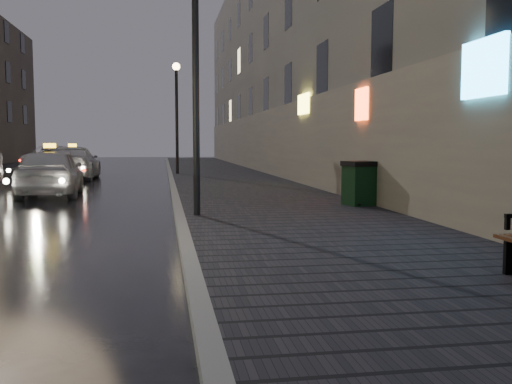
# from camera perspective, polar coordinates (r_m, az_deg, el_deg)

# --- Properties ---
(ground) EXTENTS (120.00, 120.00, 0.00)m
(ground) POSITION_cam_1_polar(r_m,az_deg,el_deg) (6.11, -20.33, -10.96)
(ground) COLOR black
(ground) RESTS_ON ground
(sidewalk) EXTENTS (4.60, 58.00, 0.15)m
(sidewalk) POSITION_cam_1_polar(r_m,az_deg,el_deg) (26.95, -3.44, 1.63)
(sidewalk) COLOR black
(sidewalk) RESTS_ON ground
(curb) EXTENTS (0.20, 58.00, 0.15)m
(curb) POSITION_cam_1_polar(r_m,az_deg,el_deg) (26.82, -8.55, 1.56)
(curb) COLOR slate
(curb) RESTS_ON ground
(building_near) EXTENTS (1.80, 50.00, 13.00)m
(building_near) POSITION_cam_1_polar(r_m,az_deg,el_deg) (31.71, 1.67, 13.78)
(building_near) COLOR #605B54
(building_near) RESTS_ON ground
(lamp_near) EXTENTS (0.36, 0.36, 5.28)m
(lamp_near) POSITION_cam_1_polar(r_m,az_deg,el_deg) (11.93, -6.07, 13.83)
(lamp_near) COLOR black
(lamp_near) RESTS_ON sidewalk
(lamp_far) EXTENTS (0.36, 0.36, 5.28)m
(lamp_far) POSITION_cam_1_polar(r_m,az_deg,el_deg) (27.84, -7.94, 8.72)
(lamp_far) COLOR black
(lamp_far) RESTS_ON sidewalk
(trash_bin) EXTENTS (0.82, 0.82, 1.05)m
(trash_bin) POSITION_cam_1_polar(r_m,az_deg,el_deg) (13.81, 10.34, 0.91)
(trash_bin) COLOR black
(trash_bin) RESTS_ON sidewalk
(taxi_near) EXTENTS (2.05, 4.45, 1.48)m
(taxi_near) POSITION_cam_1_polar(r_m,az_deg,el_deg) (18.49, -19.86, 1.87)
(taxi_near) COLOR silver
(taxi_near) RESTS_ON ground
(taxi_mid) EXTENTS (2.08, 5.03, 1.45)m
(taxi_mid) POSITION_cam_1_polar(r_m,az_deg,el_deg) (26.58, -17.84, 2.76)
(taxi_mid) COLOR silver
(taxi_mid) RESTS_ON ground
(taxi_far) EXTENTS (2.88, 5.45, 1.46)m
(taxi_far) POSITION_cam_1_polar(r_m,az_deg,el_deg) (35.00, -19.79, 3.18)
(taxi_far) COLOR silver
(taxi_far) RESTS_ON ground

